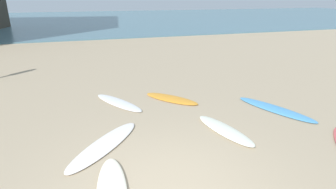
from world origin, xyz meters
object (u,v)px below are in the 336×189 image
surfboard_0 (225,130)px  surfboard_3 (118,103)px  surfboard_1 (105,145)px  surfboard_4 (275,109)px  surfboard_2 (171,99)px

surfboard_0 → surfboard_3: (-2.29, 2.69, -0.01)m
surfboard_0 → surfboard_1: surfboard_0 is taller
surfboard_1 → surfboard_4: bearing=-131.9°
surfboard_3 → surfboard_4: bearing=-53.2°
surfboard_1 → surfboard_4: 5.08m
surfboard_3 → surfboard_1: bearing=-134.3°
surfboard_0 → surfboard_3: 3.53m
surfboard_2 → surfboard_0: bearing=-117.0°
surfboard_1 → surfboard_2: bearing=-93.8°
surfboard_3 → surfboard_4: surfboard_4 is taller
surfboard_4 → surfboard_0: bearing=-1.7°
surfboard_0 → surfboard_4: size_ratio=0.78×
surfboard_0 → surfboard_4: bearing=6.6°
surfboard_0 → surfboard_4: (2.10, 0.76, -0.01)m
surfboard_1 → surfboard_3: size_ratio=1.14×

